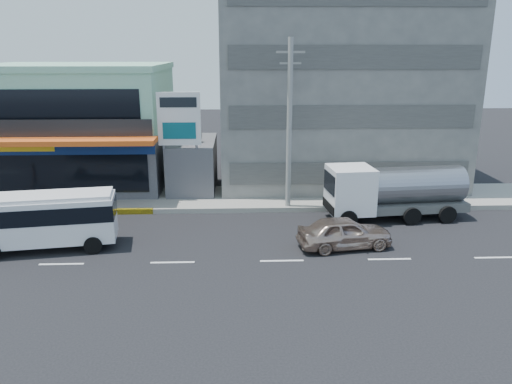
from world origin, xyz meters
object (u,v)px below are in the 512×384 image
Objects in this scene: shop_building at (79,129)px; concrete_building at (335,83)px; satellite_dish at (191,142)px; minibus at (45,217)px; utility_pole_near at (289,125)px; sedan at (345,232)px; billboard at (179,125)px; tanker_truck at (391,191)px.

concrete_building reaches higher than shop_building.
satellite_dish is 0.22× the size of minibus.
utility_pole_near is at bearing 24.36° from minibus.
sedan is at bearing -97.68° from concrete_building.
concrete_building is at bearing 62.24° from utility_pole_near.
shop_building is at bearing 147.68° from billboard.
tanker_truck is (5.66, -1.71, -3.49)m from utility_pole_near.
tanker_truck is (12.16, -3.51, -3.26)m from billboard.
billboard is at bearing -151.08° from concrete_building.
shop_building is 15.50m from utility_pole_near.
shop_building is 21.45m from tanker_truck.
concrete_building is 1.60× the size of utility_pole_near.
concrete_building is 2.35× the size of minibus.
billboard is at bearing -32.32° from shop_building.
satellite_dish is at bearing 155.50° from tanker_truck.
shop_building reaches higher than billboard.
utility_pole_near is (-4.00, -7.60, -1.85)m from concrete_building.
utility_pole_near reaches higher than tanker_truck.
utility_pole_near is 7.66m from sedan.
sedan is (8.18, -9.50, -2.80)m from satellite_dish.
utility_pole_near is at bearing -117.76° from concrete_building.
shop_building is at bearing 43.70° from sedan.
minibus is at bearing 79.85° from sedan.
minibus is at bearing -81.71° from shop_building.
utility_pole_near is at bearing -25.06° from shop_building.
billboard is (-10.50, -5.80, -2.07)m from concrete_building.
concrete_building reaches higher than billboard.
minibus is at bearing -167.93° from tanker_truck.
concrete_building is at bearing -16.41° from sedan.
billboard is at bearing 39.69° from sedan.
satellite_dish reaches higher than sedan.
satellite_dish is at bearing 149.04° from utility_pole_near.
billboard reaches higher than tanker_truck.
concrete_building is 1.99× the size of tanker_truck.
billboard is at bearing -105.52° from satellite_dish.
utility_pole_near reaches higher than shop_building.
tanker_truck is at bearing 12.07° from minibus.
utility_pole_near is at bearing -30.96° from satellite_dish.
tanker_truck is at bearing -16.85° from utility_pole_near.
satellite_dish is 12.96m from tanker_truck.
minibus is at bearing -141.02° from concrete_building.
shop_building is at bearing 157.21° from tanker_truck.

